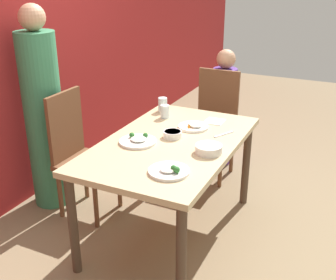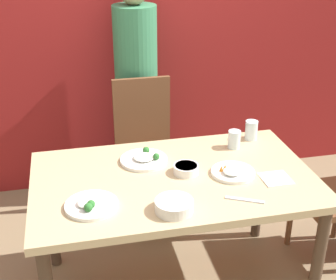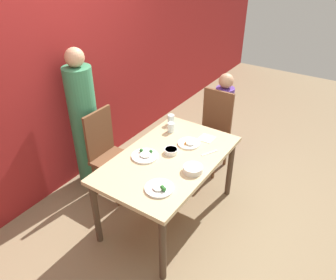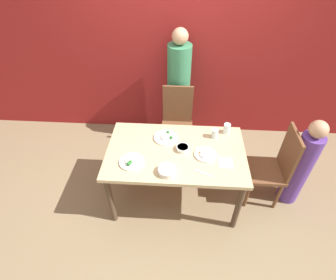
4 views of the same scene
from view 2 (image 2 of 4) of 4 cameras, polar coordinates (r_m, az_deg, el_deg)
wall_back at (r=3.39m, az=-4.61°, el=15.99°), size 10.00×0.06×2.70m
dining_table at (r=2.39m, az=0.71°, el=-6.18°), size 1.41×0.85×0.73m
chair_adult_spot at (r=3.12m, az=-2.78°, el=-1.10°), size 0.40×0.40×0.97m
person_adult at (r=3.31m, az=-3.82°, el=4.88°), size 0.29×0.29×1.59m
bowl_curry at (r=2.08m, az=0.75°, el=-7.97°), size 0.17×0.17×0.05m
plate_rice_adult at (r=2.49m, az=-2.91°, el=-2.34°), size 0.25×0.25×0.05m
plate_rice_child at (r=2.13m, az=-9.39°, el=-7.82°), size 0.24×0.24×0.06m
plate_noodles at (r=2.38m, az=7.86°, el=-3.90°), size 0.22×0.22×0.05m
bowl_rice_small at (r=2.37m, az=2.22°, el=-3.53°), size 0.13×0.13×0.04m
glass_water_tall at (r=2.76m, az=10.12°, el=1.19°), size 0.07×0.07×0.11m
glass_water_short at (r=2.64m, az=8.08°, el=0.08°), size 0.07×0.07×0.10m
napkin_folded at (r=2.39m, az=13.02°, el=-4.61°), size 0.14×0.14×0.01m
fork_steel at (r=2.19m, az=9.34°, el=-7.20°), size 0.17×0.10×0.01m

